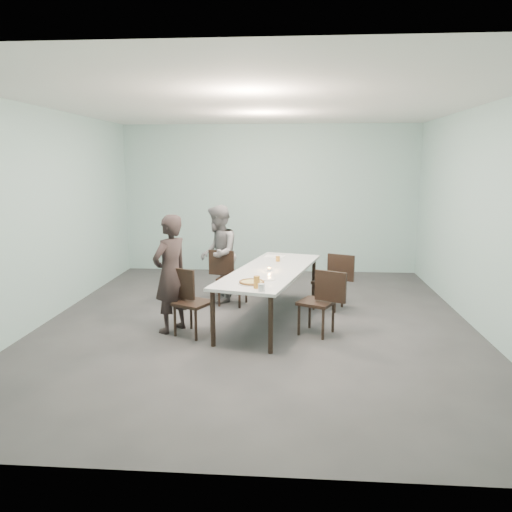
# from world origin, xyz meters

# --- Properties ---
(ground) EXTENTS (7.00, 7.00, 0.00)m
(ground) POSITION_xyz_m (0.00, 0.00, 0.00)
(ground) COLOR #333335
(ground) RESTS_ON ground
(room_shell) EXTENTS (6.02, 7.02, 3.01)m
(room_shell) POSITION_xyz_m (0.00, 0.00, 2.03)
(room_shell) COLOR #98BFBC
(room_shell) RESTS_ON ground
(table) EXTENTS (1.51, 2.74, 0.75)m
(table) POSITION_xyz_m (0.18, 0.16, 0.69)
(table) COLOR white
(table) RESTS_ON ground
(chair_near_left) EXTENTS (0.65, 0.56, 0.87)m
(chair_near_left) POSITION_xyz_m (-0.87, -0.50, 0.50)
(chair_near_left) COLOR black
(chair_near_left) RESTS_ON ground
(chair_far_left) EXTENTS (0.65, 0.50, 0.87)m
(chair_far_left) POSITION_xyz_m (-0.53, 0.94, 0.50)
(chair_far_left) COLOR black
(chair_far_left) RESTS_ON ground
(chair_near_right) EXTENTS (0.65, 0.56, 0.87)m
(chair_near_right) POSITION_xyz_m (0.89, -0.41, 0.50)
(chair_near_right) COLOR black
(chair_near_right) RESTS_ON ground
(chair_far_right) EXTENTS (0.65, 0.56, 0.87)m
(chair_far_right) POSITION_xyz_m (1.12, 0.78, 0.50)
(chair_far_right) COLOR black
(chair_far_right) RESTS_ON ground
(diner_near) EXTENTS (0.62, 0.69, 1.58)m
(diner_near) POSITION_xyz_m (-1.12, -0.41, 0.79)
(diner_near) COLOR black
(diner_near) RESTS_ON ground
(diner_far) EXTENTS (0.65, 0.81, 1.57)m
(diner_far) POSITION_xyz_m (-0.71, 1.10, 0.79)
(diner_far) COLOR slate
(diner_far) RESTS_ON ground
(pizza) EXTENTS (0.34, 0.34, 0.04)m
(pizza) POSITION_xyz_m (-0.01, -0.72, 0.77)
(pizza) COLOR white
(pizza) RESTS_ON table
(side_plate) EXTENTS (0.18, 0.18, 0.01)m
(side_plate) POSITION_xyz_m (0.18, -0.49, 0.76)
(side_plate) COLOR white
(side_plate) RESTS_ON table
(beer_glass) EXTENTS (0.08, 0.08, 0.15)m
(beer_glass) POSITION_xyz_m (0.07, -0.94, 0.82)
(beer_glass) COLOR #BB7A29
(beer_glass) RESTS_ON table
(water_tumbler) EXTENTS (0.08, 0.08, 0.09)m
(water_tumbler) POSITION_xyz_m (0.13, -1.08, 0.80)
(water_tumbler) COLOR silver
(water_tumbler) RESTS_ON table
(tealight) EXTENTS (0.06, 0.06, 0.05)m
(tealight) POSITION_xyz_m (0.17, 0.04, 0.77)
(tealight) COLOR silver
(tealight) RESTS_ON table
(amber_tumbler) EXTENTS (0.07, 0.07, 0.08)m
(amber_tumbler) POSITION_xyz_m (0.27, 0.74, 0.79)
(amber_tumbler) COLOR #BB7A29
(amber_tumbler) RESTS_ON table
(menu) EXTENTS (0.34, 0.29, 0.01)m
(menu) POSITION_xyz_m (0.20, 1.14, 0.75)
(menu) COLOR silver
(menu) RESTS_ON table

